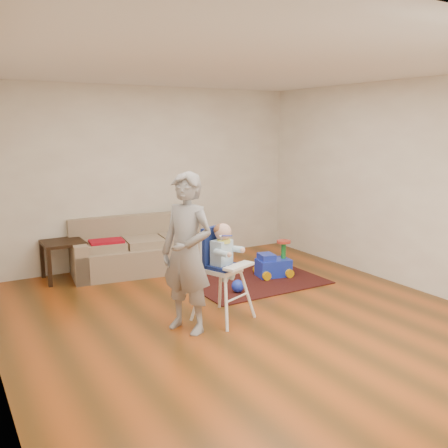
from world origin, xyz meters
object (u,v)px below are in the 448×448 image
sofa (143,245)px  high_chair (223,273)px  ride_on_toy (274,258)px  toy_ball (238,286)px  adult (187,253)px  side_table (64,260)px

sofa → high_chair: high_chair is taller
ride_on_toy → toy_ball: 0.90m
ride_on_toy → adult: 2.24m
side_table → toy_ball: side_table is taller
adult → sofa: bearing=144.1°
high_chair → ride_on_toy: bearing=13.6°
sofa → side_table: size_ratio=3.90×
ride_on_toy → sofa: bearing=151.0°
toy_ball → adult: 1.49m
side_table → toy_ball: 2.48m
toy_ball → ride_on_toy: bearing=23.5°
sofa → side_table: bearing=179.1°
sofa → ride_on_toy: 1.92m
sofa → high_chair: size_ratio=1.95×
side_table → adult: bearing=-73.9°
high_chair → adult: size_ratio=0.66×
high_chair → side_table: bearing=94.5°
adult → toy_ball: bearing=98.3°
sofa → ride_on_toy: sofa is taller
sofa → side_table: 1.13m
high_chair → adult: 0.57m
sofa → toy_ball: (0.67, -1.57, -0.30)m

